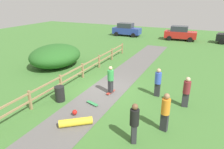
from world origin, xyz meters
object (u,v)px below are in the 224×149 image
at_px(bush_large, 56,56).
at_px(bystander_orange, 165,110).
at_px(parked_car_red, 180,33).
at_px(skater_fallen, 76,121).
at_px(bystander_maroon, 186,91).
at_px(skater_riding, 111,78).
at_px(bystander_black, 134,121).
at_px(bystander_blue, 158,81).
at_px(skateboard_loose, 92,103).
at_px(trash_bin, 60,94).
at_px(parked_car_blue, 126,29).

relative_size(bush_large, bystander_orange, 2.57).
bearing_deg(parked_car_red, skater_fallen, -93.66).
bearing_deg(bystander_maroon, parked_car_red, 98.86).
xyz_separation_m(skater_riding, bystander_black, (2.85, -3.78, -0.01)).
height_order(bystander_blue, parked_car_red, parked_car_red).
distance_m(skateboard_loose, bystander_black, 3.86).
bearing_deg(parked_car_red, trash_bin, -99.74).
distance_m(skater_riding, skater_fallen, 3.85).
distance_m(skater_fallen, parked_car_blue, 23.93).
bearing_deg(bystander_orange, skateboard_loose, 170.53).
xyz_separation_m(skater_fallen, parked_car_blue, (-6.43, 23.04, 0.76)).
distance_m(skater_fallen, skateboard_loose, 2.04).
relative_size(skateboard_loose, bystander_maroon, 0.47).
bearing_deg(skater_riding, bystander_maroon, 3.12).
distance_m(bystander_maroon, bystander_black, 4.31).
distance_m(trash_bin, skater_riding, 3.13).
bearing_deg(skateboard_loose, bush_large, 143.54).
bearing_deg(bystander_orange, bush_large, 152.85).
height_order(trash_bin, bystander_maroon, bystander_maroon).
height_order(skater_fallen, bystander_black, bystander_black).
xyz_separation_m(skater_riding, skateboard_loose, (-0.31, -1.75, -0.92)).
bearing_deg(bystander_blue, bystander_orange, -71.51).
xyz_separation_m(trash_bin, bystander_maroon, (6.64, 2.36, 0.51)).
xyz_separation_m(skateboard_loose, bystander_maroon, (4.71, 1.99, 0.87)).
xyz_separation_m(bush_large, parked_car_blue, (0.15, 16.36, 0.02)).
bearing_deg(bush_large, bystander_black, -35.25).
bearing_deg(trash_bin, skater_fallen, -36.73).
xyz_separation_m(bush_large, parked_car_red, (8.05, 16.36, 0.02)).
bearing_deg(parked_car_blue, parked_car_red, -0.02).
distance_m(skater_fallen, bystander_blue, 5.45).
relative_size(bystander_orange, bystander_blue, 1.04).
xyz_separation_m(bystander_orange, parked_car_blue, (-10.28, 21.71, -0.07)).
xyz_separation_m(skateboard_loose, parked_car_red, (1.74, 21.02, 0.87)).
height_order(skateboard_loose, bystander_maroon, bystander_maroon).
bearing_deg(bush_large, bystander_maroon, -13.64).
bearing_deg(skateboard_loose, trash_bin, -168.99).
relative_size(bush_large, skater_fallen, 3.26).
bearing_deg(parked_car_red, bush_large, -116.21).
bearing_deg(parked_car_blue, skater_riding, -71.46).
distance_m(bystander_maroon, bystander_orange, 2.74).
height_order(bystander_orange, bystander_blue, bystander_orange).
bearing_deg(bystander_maroon, bush_large, 166.36).
relative_size(bystander_maroon, parked_car_blue, 0.41).
height_order(trash_bin, bystander_orange, bystander_orange).
distance_m(bush_large, bystander_black, 11.59).
height_order(skater_fallen, parked_car_red, parked_car_red).
bearing_deg(skateboard_loose, bystander_blue, 41.09).
bearing_deg(parked_car_red, bystander_black, -86.50).
bearing_deg(bush_large, bystander_blue, -12.32).
bearing_deg(bystander_maroon, bystander_black, -111.16).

